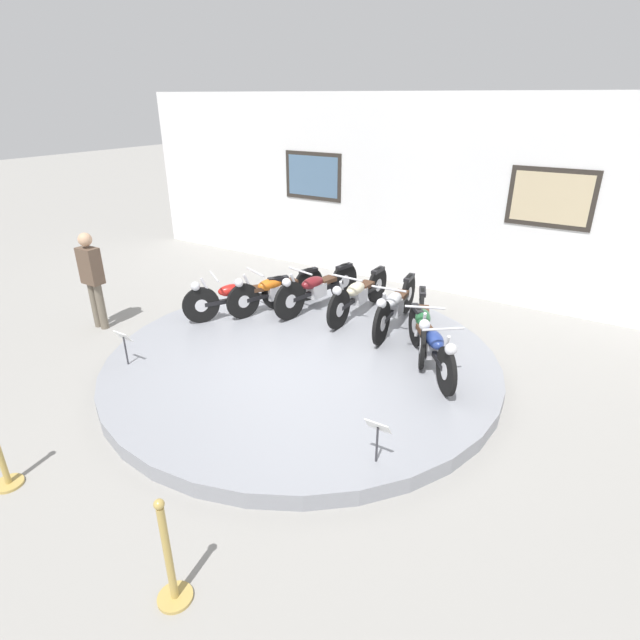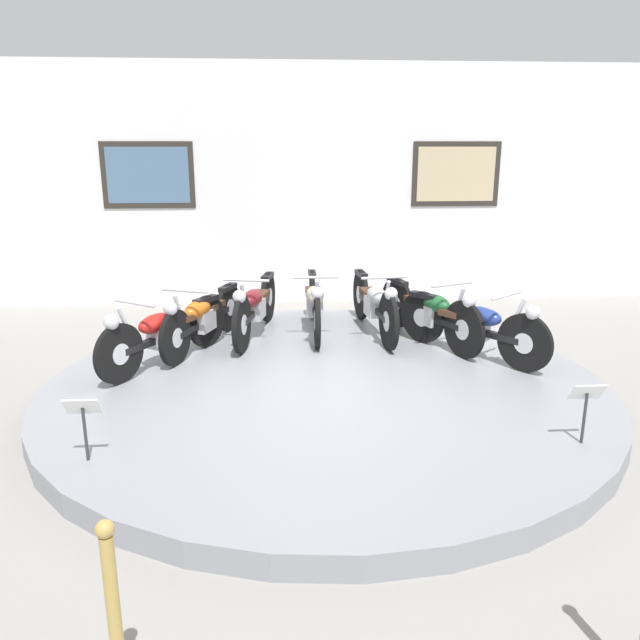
{
  "view_description": "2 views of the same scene",
  "coord_description": "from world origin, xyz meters",
  "views": [
    {
      "loc": [
        3.59,
        -5.29,
        3.64
      ],
      "look_at": [
        0.14,
        0.26,
        0.68
      ],
      "focal_mm": 28.0,
      "sensor_mm": 36.0,
      "label": 1
    },
    {
      "loc": [
        -0.49,
        -5.87,
        2.49
      ],
      "look_at": [
        -0.06,
        0.02,
        0.82
      ],
      "focal_mm": 35.0,
      "sensor_mm": 36.0,
      "label": 2
    }
  ],
  "objects": [
    {
      "name": "stanchion_post_right_of_entry",
      "position": [
        1.2,
        -3.61,
        0.34
      ],
      "size": [
        0.28,
        0.28,
        1.02
      ],
      "color": "tan",
      "rests_on": "ground_plane"
    },
    {
      "name": "stanchion_post_left_of_entry",
      "position": [
        -1.2,
        -3.61,
        0.34
      ],
      "size": [
        0.28,
        0.28,
        1.02
      ],
      "color": "tan",
      "rests_on": "ground_plane"
    },
    {
      "name": "display_platform",
      "position": [
        0.0,
        0.0,
        0.1
      ],
      "size": [
        5.6,
        5.6,
        0.2
      ],
      "primitive_type": "cylinder",
      "color": "gray",
      "rests_on": "ground_plane"
    },
    {
      "name": "motorcycle_silver",
      "position": [
        0.74,
        1.57,
        0.6
      ],
      "size": [
        0.54,
        2.02,
        0.81
      ],
      "color": "black",
      "rests_on": "display_platform"
    },
    {
      "name": "motorcycle_orange",
      "position": [
        -1.34,
        1.17,
        0.57
      ],
      "size": [
        0.78,
        1.85,
        0.78
      ],
      "color": "black",
      "rests_on": "display_platform"
    },
    {
      "name": "motorcycle_maroon",
      "position": [
        -0.74,
        1.57,
        0.59
      ],
      "size": [
        0.6,
        1.98,
        0.81
      ],
      "color": "black",
      "rests_on": "display_platform"
    },
    {
      "name": "info_placard_front_left",
      "position": [
        -1.93,
        -1.52,
        0.56
      ],
      "size": [
        0.26,
        0.11,
        0.51
      ],
      "color": "#333338",
      "rests_on": "display_platform"
    },
    {
      "name": "motorcycle_blue",
      "position": [
        1.69,
        0.61,
        0.57
      ],
      "size": [
        1.25,
        1.59,
        0.79
      ],
      "color": "black",
      "rests_on": "display_platform"
    },
    {
      "name": "motorcycle_green",
      "position": [
        1.34,
        1.17,
        0.59
      ],
      "size": [
        0.82,
        1.88,
        0.8
      ],
      "color": "black",
      "rests_on": "display_platform"
    },
    {
      "name": "info_placard_front_centre",
      "position": [
        1.93,
        -1.52,
        0.56
      ],
      "size": [
        0.26,
        0.11,
        0.51
      ],
      "color": "#333338",
      "rests_on": "display_platform"
    },
    {
      "name": "motorcycle_cream",
      "position": [
        -0.0,
        1.7,
        0.59
      ],
      "size": [
        0.54,
        2.0,
        0.8
      ],
      "color": "black",
      "rests_on": "display_platform"
    },
    {
      "name": "motorcycle_red",
      "position": [
        -1.69,
        0.61,
        0.57
      ],
      "size": [
        1.13,
        1.67,
        0.78
      ],
      "color": "black",
      "rests_on": "display_platform"
    },
    {
      "name": "back_wall",
      "position": [
        0.0,
        4.16,
        1.86
      ],
      "size": [
        14.0,
        0.22,
        3.71
      ],
      "color": "white",
      "rests_on": "ground_plane"
    },
    {
      "name": "visitor_standing",
      "position": [
        -3.69,
        -0.68,
        0.93
      ],
      "size": [
        0.36,
        0.22,
        1.65
      ],
      "color": "#6B6051",
      "rests_on": "ground_plane"
    },
    {
      "name": "ground_plane",
      "position": [
        0.0,
        0.0,
        0.0
      ],
      "size": [
        60.0,
        60.0,
        0.0
      ],
      "primitive_type": "plane",
      "color": "gray"
    }
  ]
}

